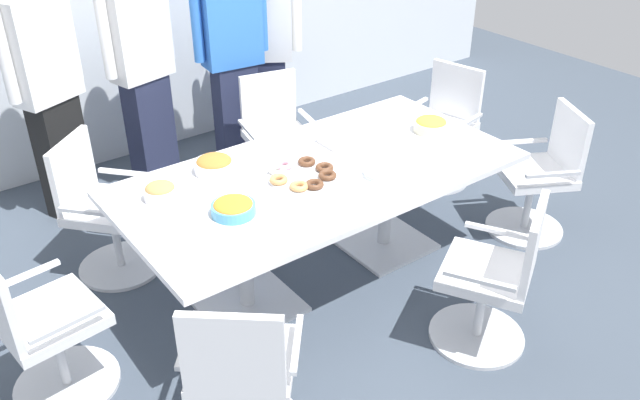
# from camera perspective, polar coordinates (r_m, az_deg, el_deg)

# --- Properties ---
(ground_plane) EXTENTS (10.00, 10.00, 0.01)m
(ground_plane) POSITION_cam_1_polar(r_m,az_deg,el_deg) (4.38, -0.00, -6.24)
(ground_plane) COLOR #3D4754
(conference_table) EXTENTS (2.40, 1.20, 0.75)m
(conference_table) POSITION_cam_1_polar(r_m,az_deg,el_deg) (4.03, -0.00, 0.92)
(conference_table) COLOR silver
(conference_table) RESTS_ON ground
(office_chair_0) EXTENTS (0.64, 0.64, 0.91)m
(office_chair_0) POSITION_cam_1_polar(r_m,az_deg,el_deg) (5.11, -3.69, 4.93)
(office_chair_0) COLOR silver
(office_chair_0) RESTS_ON ground
(office_chair_1) EXTENTS (0.76, 0.76, 0.91)m
(office_chair_1) POSITION_cam_1_polar(r_m,az_deg,el_deg) (4.41, -17.98, -1.17)
(office_chair_1) COLOR silver
(office_chair_1) RESTS_ON ground
(office_chair_2) EXTENTS (0.60, 0.60, 0.91)m
(office_chair_2) POSITION_cam_1_polar(r_m,az_deg,el_deg) (3.60, -22.69, -10.31)
(office_chair_2) COLOR silver
(office_chair_2) RESTS_ON ground
(office_chair_3) EXTENTS (0.76, 0.76, 0.91)m
(office_chair_3) POSITION_cam_1_polar(r_m,az_deg,el_deg) (3.13, -6.65, -14.94)
(office_chair_3) COLOR silver
(office_chair_3) RESTS_ON ground
(office_chair_4) EXTENTS (0.74, 0.74, 0.91)m
(office_chair_4) POSITION_cam_1_polar(r_m,az_deg,el_deg) (3.75, 14.72, -6.88)
(office_chair_4) COLOR silver
(office_chair_4) RESTS_ON ground
(office_chair_5) EXTENTS (0.73, 0.73, 0.91)m
(office_chair_5) POSITION_cam_1_polar(r_m,az_deg,el_deg) (4.84, 18.30, 1.70)
(office_chair_5) COLOR silver
(office_chair_5) RESTS_ON ground
(office_chair_6) EXTENTS (0.65, 0.65, 0.91)m
(office_chair_6) POSITION_cam_1_polar(r_m,az_deg,el_deg) (5.37, 10.41, 5.77)
(office_chair_6) COLOR silver
(office_chair_6) RESTS_ON ground
(person_standing_0) EXTENTS (0.59, 0.38, 1.86)m
(person_standing_0) POSITION_cam_1_polar(r_m,az_deg,el_deg) (4.94, -22.27, 8.98)
(person_standing_0) COLOR black
(person_standing_0) RESTS_ON ground
(person_standing_1) EXTENTS (0.61, 0.32, 1.88)m
(person_standing_1) POSITION_cam_1_polar(r_m,az_deg,el_deg) (5.12, -15.01, 11.11)
(person_standing_1) COLOR #232842
(person_standing_1) RESTS_ON ground
(person_standing_2) EXTENTS (0.61, 0.26, 1.88)m
(person_standing_2) POSITION_cam_1_polar(r_m,az_deg,el_deg) (5.26, -7.51, 12.41)
(person_standing_2) COLOR #232842
(person_standing_2) RESTS_ON ground
(person_standing_3) EXTENTS (0.56, 0.42, 1.71)m
(person_standing_3) POSITION_cam_1_polar(r_m,az_deg,el_deg) (5.63, -4.71, 12.70)
(person_standing_3) COLOR #232842
(person_standing_3) RESTS_ON ground
(snack_bowl_pretzels) EXTENTS (0.24, 0.24, 0.10)m
(snack_bowl_pretzels) POSITION_cam_1_polar(r_m,az_deg,el_deg) (3.99, -9.03, 3.03)
(snack_bowl_pretzels) COLOR white
(snack_bowl_pretzels) RESTS_ON conference_table
(snack_bowl_cookies) EXTENTS (0.18, 0.18, 0.10)m
(snack_bowl_cookies) POSITION_cam_1_polar(r_m,az_deg,el_deg) (3.77, -13.50, 0.74)
(snack_bowl_cookies) COLOR white
(snack_bowl_cookies) RESTS_ON conference_table
(snack_bowl_chips_yellow) EXTENTS (0.23, 0.23, 0.10)m
(snack_bowl_chips_yellow) POSITION_cam_1_polar(r_m,az_deg,el_deg) (4.51, 9.46, 6.39)
(snack_bowl_chips_yellow) COLOR beige
(snack_bowl_chips_yellow) RESTS_ON conference_table
(snack_bowl_chips_orange) EXTENTS (0.24, 0.24, 0.09)m
(snack_bowl_chips_orange) POSITION_cam_1_polar(r_m,az_deg,el_deg) (3.56, -7.43, -0.61)
(snack_bowl_chips_orange) COLOR #4C9EC6
(snack_bowl_chips_orange) RESTS_ON conference_table
(donut_platter) EXTENTS (0.41, 0.41, 0.04)m
(donut_platter) POSITION_cam_1_polar(r_m,az_deg,el_deg) (3.89, -1.58, 2.18)
(donut_platter) COLOR white
(donut_platter) RESTS_ON conference_table
(plate_stack) EXTENTS (0.21, 0.21, 0.03)m
(plate_stack) POSITION_cam_1_polar(r_m,az_deg,el_deg) (3.93, 5.29, 2.30)
(plate_stack) COLOR white
(plate_stack) RESTS_ON conference_table
(napkin_pile) EXTENTS (0.19, 0.19, 0.07)m
(napkin_pile) POSITION_cam_1_polar(r_m,az_deg,el_deg) (4.29, 1.56, 5.28)
(napkin_pile) COLOR white
(napkin_pile) RESTS_ON conference_table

